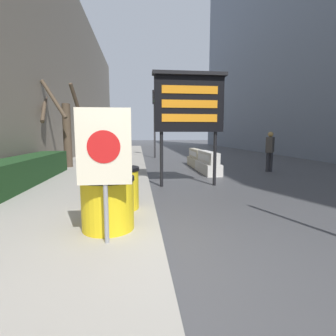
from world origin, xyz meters
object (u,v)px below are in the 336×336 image
Objects in this scene: barrel_drum_foreground at (108,203)px; jersey_barrier_white at (208,164)px; warning_sign at (104,154)px; pedestrian_worker at (270,148)px; traffic_light_near_curb at (155,110)px; jersey_barrier_cream at (196,159)px; message_board at (189,104)px; barrel_drum_middle at (118,188)px; traffic_cone_near at (196,156)px.

barrel_drum_foreground reaches higher than jersey_barrier_white.
warning_sign reaches higher than pedestrian_worker.
traffic_light_near_curb reaches higher than pedestrian_worker.
warning_sign is at bearing -115.10° from jersey_barrier_white.
jersey_barrier_cream is at bearing 69.11° from barrel_drum_foreground.
message_board is 2.01× the size of pedestrian_worker.
message_board is (1.91, 4.32, 1.10)m from warning_sign.
warning_sign is (-0.04, -1.60, 0.77)m from barrel_drum_middle.
traffic_light_near_curb is at bearing 83.72° from warning_sign.
jersey_barrier_white is 1.28× the size of pedestrian_worker.
traffic_cone_near is 0.16× the size of traffic_light_near_curb.
jersey_barrier_cream is at bearing 74.72° from message_board.
pedestrian_worker reaches higher than jersey_barrier_white.
barrel_drum_foreground is 1.08m from barrel_drum_middle.
barrel_drum_middle reaches higher than traffic_cone_near.
pedestrian_worker reaches higher than jersey_barrier_cream.
traffic_light_near_curb reaches higher than jersey_barrier_cream.
message_board reaches higher than barrel_drum_foreground.
message_board reaches higher than traffic_cone_near.
warning_sign is at bearing -109.53° from jersey_barrier_cream.
traffic_light_near_curb is (-1.67, 4.68, 2.71)m from jersey_barrier_cream.
message_board is at bearing 55.43° from barrel_drum_middle.
traffic_light_near_curb is (-0.41, 9.31, 0.66)m from message_board.
jersey_barrier_cream is at bearing 70.47° from warning_sign.
traffic_cone_near is (3.70, 10.65, -0.22)m from barrel_drum_foreground.
barrel_drum_foreground is 0.38× the size of jersey_barrier_white.
jersey_barrier_cream is at bearing 91.03° from pedestrian_worker.
traffic_cone_near is at bearing 69.28° from barrel_drum_middle.
traffic_light_near_curb is 8.27m from pedestrian_worker.
barrel_drum_middle is 1.78m from warning_sign.
barrel_drum_foreground is 0.48× the size of pedestrian_worker.
barrel_drum_middle is 6.05m from jersey_barrier_white.
message_board reaches higher than jersey_barrier_white.
barrel_drum_middle is 0.48× the size of pedestrian_worker.
jersey_barrier_white is 2.17m from jersey_barrier_cream.
barrel_drum_middle is 7.84m from pedestrian_worker.
jersey_barrier_cream reaches higher than traffic_cone_near.
jersey_barrier_white is 3.09× the size of traffic_cone_near.
barrel_drum_foreground and barrel_drum_middle have the same top height.
jersey_barrier_white is (1.26, 2.46, -2.04)m from message_board.
barrel_drum_foreground is at bearing -110.89° from jersey_barrier_cream.
warning_sign is at bearing -96.28° from traffic_light_near_curb.
barrel_drum_middle is at bearing 88.63° from warning_sign.
warning_sign is 13.83m from traffic_light_near_curb.
traffic_cone_near is 0.41× the size of pedestrian_worker.
jersey_barrier_white is at bearing 131.52° from pedestrian_worker.
barrel_drum_foreground is 1.00× the size of barrel_drum_middle.
traffic_cone_near is at bearing 75.69° from message_board.
barrel_drum_middle is 0.24× the size of message_board.
barrel_drum_foreground is 0.24× the size of message_board.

